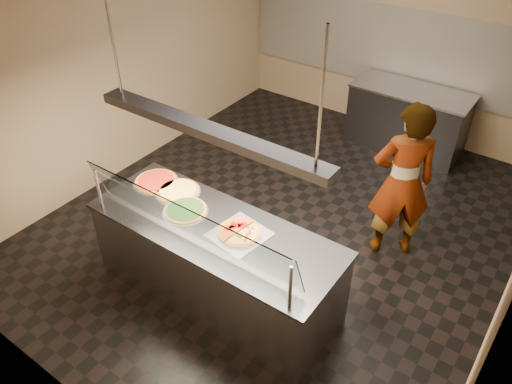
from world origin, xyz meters
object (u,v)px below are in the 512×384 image
Objects in this scene: heat_lamp_housing at (208,131)px; pizza_spatula at (173,194)px; perforated_tray at (240,234)px; sneeze_guard at (187,222)px; worker at (402,183)px; half_pizza_sausage at (248,236)px; prep_table at (407,119)px; pizza_cheese at (178,191)px; half_pizza_pepperoni at (232,228)px; pizza_spinach at (186,210)px; pizza_tomato at (156,181)px; serving_counter at (216,263)px.

pizza_spatula is at bearing 168.66° from heat_lamp_housing.
heat_lamp_housing is (-0.25, -0.06, 1.01)m from perforated_tray.
worker is at bearing 60.92° from sneeze_guard.
prep_table is (0.04, 3.90, -0.49)m from half_pizza_sausage.
pizza_cheese is (-0.90, 0.16, 0.01)m from perforated_tray.
worker reaches higher than half_pizza_pepperoni.
worker is at bearing 48.03° from pizza_spinach.
pizza_spatula reaches higher than pizza_tomato.
prep_table is (1.03, 3.74, -0.48)m from pizza_cheese.
pizza_tomato is 0.28× the size of prep_table.
pizza_spinach is 1.07m from heat_lamp_housing.
worker is (1.52, 1.69, -0.02)m from pizza_spinach.
pizza_tomato is 2.58m from worker.
pizza_tomato reaches higher than serving_counter.
sneeze_guard reaches higher than half_pizza_sausage.
prep_table is at bearing 89.46° from half_pizza_sausage.
serving_counter is at bearing 0.00° from heat_lamp_housing.
half_pizza_sausage is (0.35, 0.40, -0.27)m from sneeze_guard.
pizza_cheese is at bearing 169.18° from half_pizza_pepperoni.
pizza_spatula is 0.14× the size of prep_table.
pizza_tomato is 0.34m from pizza_spatula.
pizza_spatula is at bearing 175.12° from half_pizza_pepperoni.
sneeze_guard is at bearing -44.37° from pizza_spinach.
worker is 2.30m from heat_lamp_housing.
pizza_cheese reaches higher than serving_counter.
serving_counter is at bearing -18.25° from pizza_cheese.
heat_lamp_housing is (0.65, -0.21, 1.01)m from pizza_cheese.
half_pizza_sausage is 3.93m from prep_table.
perforated_tray is at bearing 3.11° from pizza_spinach.
serving_counter is 0.83m from pizza_cheese.
prep_table is 4.24m from heat_lamp_housing.
pizza_spatula is at bearing -79.97° from pizza_cheese.
perforated_tray is 0.92m from pizza_cheese.
pizza_spinach is at bearing -100.90° from prep_table.
perforated_tray is 1.87m from worker.
worker is (1.77, 1.58, -0.04)m from pizza_spatula.
half_pizza_sausage is 0.72m from pizza_spinach.
half_pizza_sausage is (0.35, 0.06, 0.49)m from serving_counter.
half_pizza_sausage is at bearing -90.54° from prep_table.
half_pizza_sausage reaches higher than perforated_tray.
pizza_cheese is at bearing 0.06° from pizza_tomato.
perforated_tray is at bearing -178.66° from half_pizza_sausage.
worker reaches higher than half_pizza_sausage.
prep_table is at bearing 74.60° from pizza_cheese.
half_pizza_pepperoni is 1.79× the size of pizza_spatula.
heat_lamp_housing is (-0.38, -3.96, 1.48)m from prep_table.
worker is at bearing 64.25° from half_pizza_sausage.
pizza_spinach is at bearing -176.89° from perforated_tray.
sneeze_guard is at bearing -95.08° from prep_table.
serving_counter is 0.61m from pizza_spinach.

